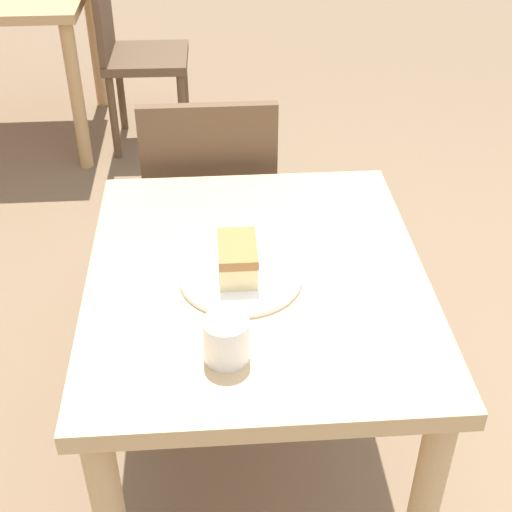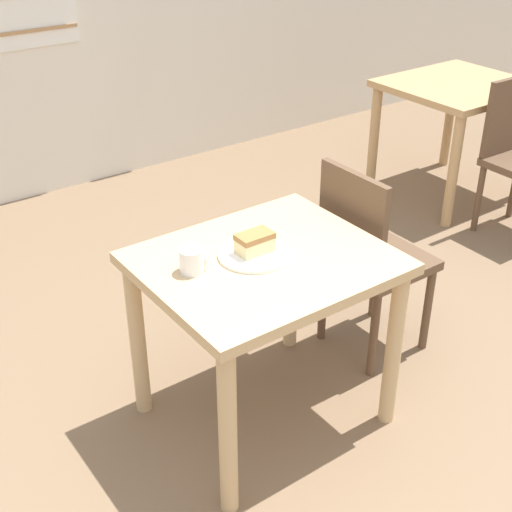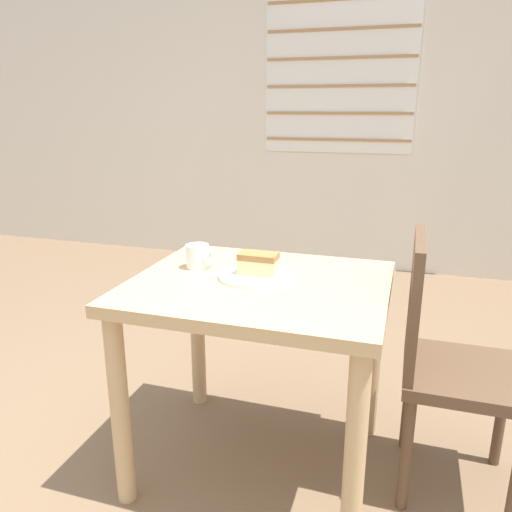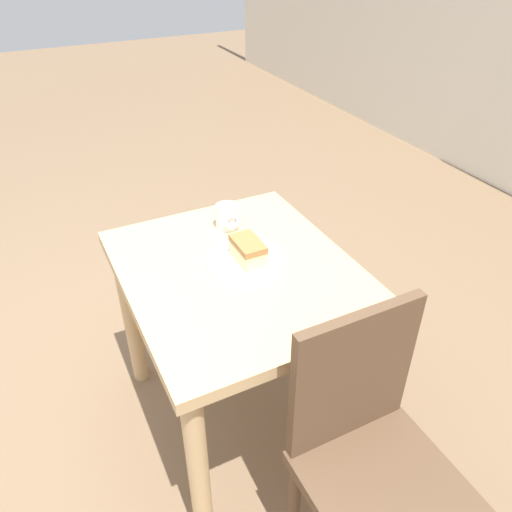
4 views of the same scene
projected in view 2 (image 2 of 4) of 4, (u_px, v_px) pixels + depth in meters
dining_table_near at (265, 288)px, 2.50m from camera, size 0.83×0.70×0.70m
dining_table_far at (457, 103)px, 4.29m from camera, size 0.81×0.74×0.71m
chair_near_window at (369, 255)px, 2.92m from camera, size 0.38×0.38×0.86m
plate at (254, 255)px, 2.45m from camera, size 0.25×0.25×0.01m
cake_slice at (255, 243)px, 2.44m from camera, size 0.13×0.08×0.07m
coffee_mug at (192, 260)px, 2.34m from camera, size 0.09×0.08×0.08m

